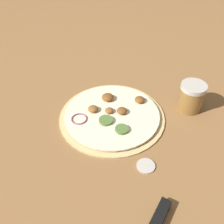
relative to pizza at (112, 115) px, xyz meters
name	(u,v)px	position (x,y,z in m)	size (l,w,h in m)	color
ground_plane	(112,117)	(0.00, 0.00, -0.01)	(3.00, 3.00, 0.00)	olive
pizza	(112,115)	(0.00, 0.00, 0.00)	(0.27, 0.27, 0.03)	#D6B77A
spice_jar	(191,97)	(0.17, -0.13, 0.03)	(0.07, 0.07, 0.08)	olive
loose_cap	(146,165)	(-0.07, -0.16, 0.00)	(0.04, 0.04, 0.01)	beige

